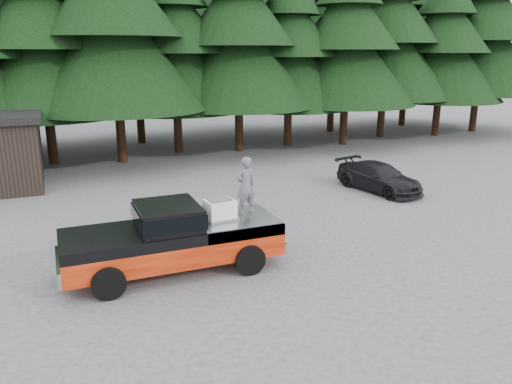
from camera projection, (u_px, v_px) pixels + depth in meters
name	position (u px, v px, depth m)	size (l,w,h in m)	color
ground	(227.00, 256.00, 14.79)	(120.00, 120.00, 0.00)	#454547
pickup_truck	(173.00, 248.00, 13.61)	(6.00, 2.04, 1.33)	red
truck_cab	(168.00, 215.00, 13.31)	(1.66, 1.90, 0.59)	black
air_compressor	(220.00, 210.00, 13.84)	(0.78, 0.65, 0.54)	silver
man_on_bed	(246.00, 186.00, 14.12)	(0.62, 0.40, 1.69)	#55555C
parked_car	(379.00, 177.00, 21.53)	(1.68, 4.12, 1.20)	black
treeline	(132.00, 16.00, 28.13)	(60.15, 16.05, 17.50)	black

